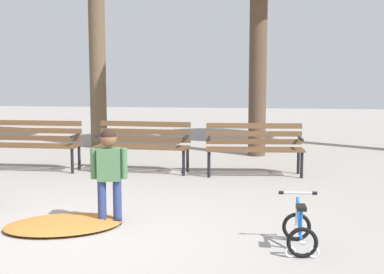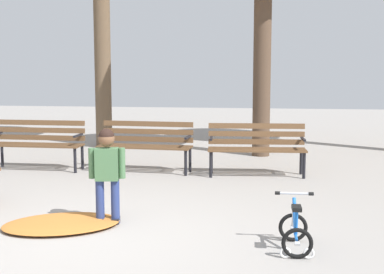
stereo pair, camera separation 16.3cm
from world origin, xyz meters
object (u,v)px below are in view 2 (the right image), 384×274
Objects in this scene: park_bench_left at (146,142)px; child_standing at (107,168)px; park_bench_right at (257,145)px; kids_bicycle at (295,230)px; park_bench_far_left at (39,140)px.

child_standing reaches higher than park_bench_left.
child_standing is at bearing -118.41° from park_bench_right.
child_standing reaches higher than kids_bicycle.
kids_bicycle is at bearing -83.24° from park_bench_right.
kids_bicycle is at bearing -58.70° from park_bench_left.
park_bench_left is 1.47× the size of child_standing.
kids_bicycle is (0.44, -3.74, -0.31)m from park_bench_right.
park_bench_left is 1.89m from park_bench_right.
child_standing is at bearing 162.15° from kids_bicycle.
kids_bicycle is at bearing -41.80° from park_bench_far_left.
park_bench_left is 3.17m from child_standing.
park_bench_far_left is 1.91m from park_bench_left.
park_bench_left is at bearing 177.23° from park_bench_right.
child_standing is (2.13, -3.11, 0.14)m from park_bench_far_left.
kids_bicycle is at bearing -17.85° from child_standing.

